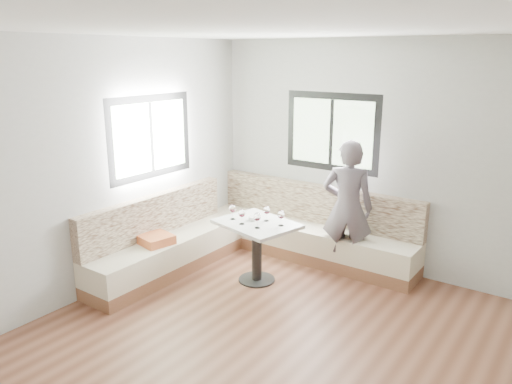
% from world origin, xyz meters
% --- Properties ---
extents(room, '(5.01, 5.01, 2.81)m').
position_xyz_m(room, '(-0.08, 0.08, 1.41)').
color(room, brown).
rests_on(room, ground).
extents(banquette, '(2.90, 2.80, 0.95)m').
position_xyz_m(banquette, '(-1.59, 1.63, 0.33)').
color(banquette, brown).
rests_on(banquette, ground).
extents(table, '(1.02, 0.88, 0.73)m').
position_xyz_m(table, '(-1.19, 1.26, 0.55)').
color(table, black).
rests_on(table, ground).
extents(person, '(0.70, 0.58, 1.66)m').
position_xyz_m(person, '(-0.45, 2.10, 0.83)').
color(person, '#5E555C').
rests_on(person, ground).
extents(olive_ramekin, '(0.11, 0.11, 0.04)m').
position_xyz_m(olive_ramekin, '(-1.27, 1.31, 0.75)').
color(olive_ramekin, white).
rests_on(olive_ramekin, table).
extents(wine_glass_a, '(0.08, 0.08, 0.18)m').
position_xyz_m(wine_glass_a, '(-1.49, 1.19, 0.86)').
color(wine_glass_a, white).
rests_on(wine_glass_a, table).
extents(wine_glass_b, '(0.08, 0.08, 0.18)m').
position_xyz_m(wine_glass_b, '(-1.30, 1.11, 0.86)').
color(wine_glass_b, white).
rests_on(wine_glass_b, table).
extents(wine_glass_c, '(0.08, 0.08, 0.18)m').
position_xyz_m(wine_glass_c, '(-1.07, 1.11, 0.86)').
color(wine_glass_c, white).
rests_on(wine_glass_c, table).
extents(wine_glass_d, '(0.08, 0.08, 0.18)m').
position_xyz_m(wine_glass_d, '(-1.13, 1.37, 0.86)').
color(wine_glass_d, white).
rests_on(wine_glass_d, table).
extents(wine_glass_e, '(0.08, 0.08, 0.18)m').
position_xyz_m(wine_glass_e, '(-0.90, 1.33, 0.86)').
color(wine_glass_e, white).
rests_on(wine_glass_e, table).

